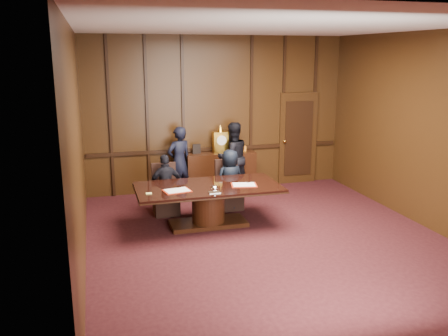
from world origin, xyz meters
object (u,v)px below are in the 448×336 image
Objects in this scene: conference_table at (208,199)px; witness_left at (179,162)px; signatory_right at (230,180)px; witness_right at (233,158)px; signatory_left at (166,185)px; sideboard at (220,170)px.

witness_left reaches higher than conference_table.
witness_left is at bearing -68.68° from signatory_right.
witness_right is (1.06, 2.00, 0.29)m from conference_table.
signatory_right reaches higher than signatory_left.
signatory_right is (1.30, 0.00, 0.01)m from signatory_left.
signatory_left is at bearing 23.13° from witness_right.
signatory_left is 2.10m from witness_right.
signatory_left reaches higher than conference_table.
witness_right is at bearing 62.09° from conference_table.
conference_table is at bearing 38.02° from signatory_right.
sideboard is 0.61× the size of conference_table.
sideboard is 1.29× the size of signatory_right.
signatory_right is at bearing 50.91° from conference_table.
witness_right reaches higher than conference_table.
sideboard is 2.00m from signatory_left.
conference_table is at bearing -110.74° from sideboard.
signatory_right is 1.46m from witness_left.
witness_left is at bearing -118.79° from signatory_left.
signatory_right is at bearing 173.20° from signatory_left.
witness_left reaches higher than sideboard.
signatory_left is 0.78× the size of witness_left.
witness_right is (0.24, -0.16, 0.32)m from sideboard.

